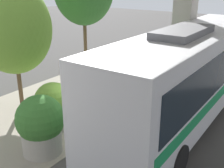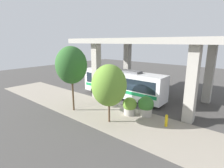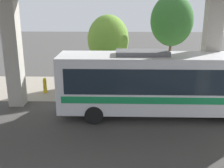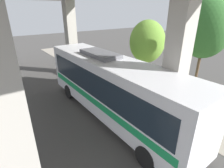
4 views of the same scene
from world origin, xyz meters
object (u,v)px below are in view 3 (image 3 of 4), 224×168
at_px(planter_back, 100,81).
at_px(street_tree_near, 172,21).
at_px(fire_hydrant, 45,85).
at_px(planter_front, 141,87).
at_px(bus, 162,82).
at_px(planter_middle, 79,84).
at_px(street_tree_far, 108,40).

distance_m(planter_back, street_tree_near, 7.20).
height_order(fire_hydrant, planter_front, planter_front).
height_order(bus, street_tree_near, street_tree_near).
xyz_separation_m(fire_hydrant, planter_back, (0.10, 3.90, 0.35)).
bearing_deg(fire_hydrant, bus, 63.36).
height_order(bus, planter_front, bus).
xyz_separation_m(planter_front, planter_back, (-0.73, -2.85, 0.15)).
height_order(fire_hydrant, street_tree_near, street_tree_near).
relative_size(bus, planter_middle, 5.79).
bearing_deg(planter_middle, street_tree_near, 119.33).
bearing_deg(planter_middle, planter_back, 122.02).
distance_m(bus, street_tree_near, 7.36).
bearing_deg(planter_front, planter_middle, -88.49).
relative_size(planter_middle, street_tree_far, 0.37).
distance_m(bus, fire_hydrant, 8.70).
height_order(bus, street_tree_far, street_tree_far).
distance_m(fire_hydrant, planter_back, 3.92).
bearing_deg(planter_back, planter_front, 75.55).
distance_m(fire_hydrant, street_tree_near, 10.52).
bearing_deg(planter_middle, bus, 60.44).
bearing_deg(planter_front, street_tree_far, -144.67).
distance_m(planter_front, street_tree_near, 5.98).
distance_m(planter_middle, street_tree_near, 8.54).
height_order(planter_middle, street_tree_near, street_tree_near).
height_order(planter_front, street_tree_far, street_tree_far).
bearing_deg(planter_front, bus, 16.81).
bearing_deg(street_tree_far, planter_middle, -28.47).
bearing_deg(street_tree_near, planter_front, -33.93).
height_order(bus, planter_middle, bus).
distance_m(fire_hydrant, planter_front, 6.80).
xyz_separation_m(planter_back, street_tree_far, (-2.58, 0.50, 2.54)).
bearing_deg(planter_middle, fire_hydrant, -110.31).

